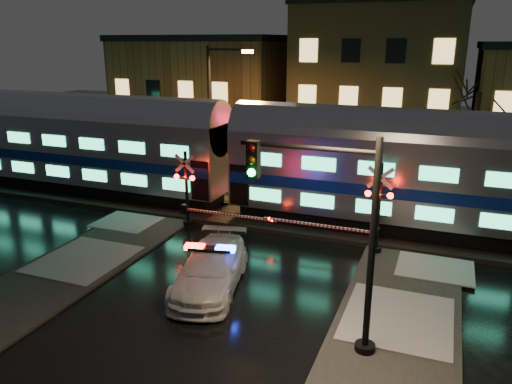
% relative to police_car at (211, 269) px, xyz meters
% --- Properties ---
extents(ground, '(120.00, 120.00, 0.00)m').
position_rel_police_car_xyz_m(ground, '(0.40, 3.13, -0.80)').
color(ground, black).
rests_on(ground, ground).
extents(ballast, '(90.00, 4.20, 0.24)m').
position_rel_police_car_xyz_m(ballast, '(0.40, 8.13, -0.68)').
color(ballast, black).
rests_on(ballast, ground).
extents(sidewalk_left, '(4.00, 20.00, 0.12)m').
position_rel_police_car_xyz_m(sidewalk_left, '(-6.10, -2.87, -0.74)').
color(sidewalk_left, '#2D2D2D').
rests_on(sidewalk_left, ground).
extents(sidewalk_right, '(4.00, 20.00, 0.12)m').
position_rel_police_car_xyz_m(sidewalk_right, '(6.90, -2.87, -0.74)').
color(sidewalk_right, '#2D2D2D').
rests_on(sidewalk_right, ground).
extents(building_left, '(14.00, 10.00, 9.00)m').
position_rel_police_car_xyz_m(building_left, '(-12.60, 25.13, 3.70)').
color(building_left, brown).
rests_on(building_left, ground).
extents(building_mid, '(12.00, 11.00, 11.50)m').
position_rel_police_car_xyz_m(building_mid, '(2.40, 25.63, 4.95)').
color(building_mid, brown).
rests_on(building_mid, ground).
extents(train, '(51.00, 3.12, 5.92)m').
position_rel_police_car_xyz_m(train, '(-2.74, 8.13, 2.59)').
color(train, black).
rests_on(train, ballast).
extents(police_car, '(3.34, 5.78, 1.75)m').
position_rel_police_car_xyz_m(police_car, '(0.00, 0.00, 0.00)').
color(police_car, silver).
rests_on(police_car, ground).
extents(crossing_signal_right, '(5.84, 0.66, 4.14)m').
position_rel_police_car_xyz_m(crossing_signal_right, '(5.01, 5.44, 0.92)').
color(crossing_signal_right, black).
rests_on(crossing_signal_right, ground).
extents(crossing_signal_left, '(5.49, 0.64, 3.89)m').
position_rel_police_car_xyz_m(crossing_signal_left, '(-3.66, 5.43, 0.81)').
color(crossing_signal_left, black).
rests_on(crossing_signal_left, ground).
extents(traffic_light, '(4.28, 0.74, 6.62)m').
position_rel_police_car_xyz_m(traffic_light, '(5.12, -2.12, 2.73)').
color(traffic_light, black).
rests_on(traffic_light, ground).
extents(streetlight, '(2.94, 0.31, 8.78)m').
position_rel_police_car_xyz_m(streetlight, '(-5.62, 12.13, 4.27)').
color(streetlight, black).
rests_on(streetlight, ground).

